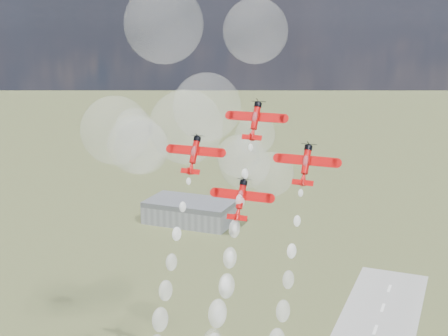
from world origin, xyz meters
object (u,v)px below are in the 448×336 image
(plane_left, at_px, (194,154))
(plane_lead, at_px, (255,120))
(hangar, at_px, (190,211))
(plane_slot, at_px, (241,199))
(plane_right, at_px, (306,164))

(plane_left, bearing_deg, plane_lead, 19.02)
(hangar, xyz_separation_m, plane_lead, (100.52, -177.30, 87.04))
(plane_lead, bearing_deg, plane_slot, -90.00)
(hangar, xyz_separation_m, plane_slot, (100.52, -186.67, 70.49))
(hangar, relative_size, plane_lead, 3.72)
(hangar, distance_m, plane_slot, 223.42)
(plane_lead, relative_size, plane_left, 1.00)
(plane_slot, bearing_deg, plane_left, 160.98)
(plane_left, height_order, plane_slot, plane_left)
(hangar, bearing_deg, plane_right, -57.91)
(plane_right, relative_size, plane_slot, 1.00)
(hangar, bearing_deg, plane_slot, -61.70)
(plane_lead, xyz_separation_m, plane_left, (-13.58, -4.68, -8.27))
(hangar, relative_size, plane_right, 3.72)
(plane_left, relative_size, plane_slot, 1.00)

